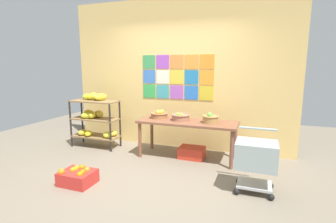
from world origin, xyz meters
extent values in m
plane|color=#776B5A|center=(0.00, 0.00, 0.00)|extent=(9.03, 9.03, 0.00)
cube|color=#E9C270|center=(0.00, 1.54, 1.46)|extent=(4.49, 0.06, 2.91)
cube|color=#3C9352|center=(-0.58, 1.51, 1.71)|extent=(0.27, 0.01, 0.27)
cube|color=purple|center=(-0.28, 1.51, 1.71)|extent=(0.27, 0.01, 0.27)
cube|color=orange|center=(0.01, 1.51, 1.71)|extent=(0.27, 0.01, 0.27)
cube|color=orange|center=(0.31, 1.51, 1.71)|extent=(0.27, 0.01, 0.27)
cube|color=orange|center=(0.60, 1.51, 1.71)|extent=(0.27, 0.01, 0.27)
cube|color=#3A74CB|center=(-0.58, 1.51, 1.41)|extent=(0.27, 0.01, 0.27)
cube|color=silver|center=(-0.28, 1.51, 1.41)|extent=(0.27, 0.01, 0.27)
cube|color=yellow|center=(0.01, 1.51, 1.41)|extent=(0.27, 0.01, 0.27)
cube|color=#2378B8|center=(0.31, 1.51, 1.41)|extent=(0.27, 0.01, 0.27)
cube|color=orange|center=(0.60, 1.51, 1.41)|extent=(0.27, 0.01, 0.27)
cube|color=green|center=(-0.58, 1.51, 1.12)|extent=(0.27, 0.01, 0.27)
cube|color=teal|center=(-0.28, 1.51, 1.12)|extent=(0.27, 0.01, 0.27)
cube|color=#A356BF|center=(0.01, 1.51, 1.12)|extent=(0.27, 0.01, 0.27)
cube|color=blue|center=(0.31, 1.51, 1.12)|extent=(0.27, 0.01, 0.27)
cube|color=gold|center=(0.60, 1.51, 1.12)|extent=(0.27, 0.01, 0.27)
cylinder|color=black|center=(-2.01, 0.78, 0.47)|extent=(0.04, 0.04, 0.95)
cylinder|color=black|center=(-1.08, 0.78, 0.47)|extent=(0.04, 0.04, 0.95)
cylinder|color=black|center=(-2.01, 1.14, 0.47)|extent=(0.04, 0.04, 0.95)
cylinder|color=black|center=(-1.08, 1.14, 0.47)|extent=(0.04, 0.04, 0.95)
cube|color=olive|center=(-1.54, 0.96, 0.22)|extent=(0.97, 0.39, 0.03)
ellipsoid|color=yellow|center=(-1.20, 1.03, 0.29)|extent=(0.28, 0.28, 0.11)
ellipsoid|color=yellow|center=(-1.23, 0.90, 0.29)|extent=(0.27, 0.28, 0.11)
ellipsoid|color=gold|center=(-1.66, 0.88, 0.28)|extent=(0.24, 0.31, 0.10)
ellipsoid|color=gold|center=(-1.80, 0.88, 0.29)|extent=(0.19, 0.24, 0.12)
cube|color=olive|center=(-1.54, 0.96, 0.58)|extent=(0.97, 0.39, 0.02)
ellipsoid|color=yellow|center=(-1.66, 0.91, 0.65)|extent=(0.29, 0.32, 0.13)
ellipsoid|color=yellow|center=(-1.52, 1.06, 0.66)|extent=(0.26, 0.22, 0.14)
ellipsoid|color=yellow|center=(-1.60, 0.94, 0.66)|extent=(0.28, 0.31, 0.14)
ellipsoid|color=yellow|center=(-1.79, 1.07, 0.66)|extent=(0.22, 0.25, 0.14)
cube|color=olive|center=(-1.54, 0.96, 0.94)|extent=(0.97, 0.39, 0.02)
ellipsoid|color=yellow|center=(-1.64, 1.06, 1.02)|extent=(0.18, 0.29, 0.14)
ellipsoid|color=yellow|center=(-1.62, 1.05, 1.02)|extent=(0.27, 0.25, 0.15)
ellipsoid|color=yellow|center=(-1.44, 1.04, 1.02)|extent=(0.22, 0.32, 0.14)
ellipsoid|color=yellow|center=(-1.76, 1.03, 1.01)|extent=(0.24, 0.16, 0.12)
cube|color=brown|center=(0.39, 0.98, 0.66)|extent=(1.74, 0.65, 0.04)
cylinder|color=brown|center=(-0.42, 0.71, 0.32)|extent=(0.06, 0.06, 0.64)
cylinder|color=brown|center=(1.20, 0.71, 0.32)|extent=(0.06, 0.06, 0.64)
cylinder|color=brown|center=(-0.42, 1.24, 0.32)|extent=(0.06, 0.06, 0.64)
cylinder|color=brown|center=(1.20, 1.24, 0.32)|extent=(0.06, 0.06, 0.64)
cylinder|color=#A56B51|center=(0.26, 0.99, 0.73)|extent=(0.31, 0.31, 0.10)
torus|color=#A06B4F|center=(0.26, 0.99, 0.77)|extent=(0.33, 0.33, 0.03)
sphere|color=#81D136|center=(0.28, 0.95, 0.79)|extent=(0.06, 0.06, 0.06)
sphere|color=#7CBE40|center=(0.21, 0.97, 0.79)|extent=(0.05, 0.05, 0.05)
sphere|color=#85BB31|center=(0.24, 0.95, 0.78)|extent=(0.05, 0.05, 0.05)
cylinder|color=#AC8047|center=(0.80, 0.97, 0.73)|extent=(0.26, 0.26, 0.12)
torus|color=#AA7C48|center=(0.80, 0.97, 0.79)|extent=(0.29, 0.29, 0.03)
sphere|color=#73B244|center=(0.79, 0.98, 0.81)|extent=(0.08, 0.08, 0.08)
sphere|color=#66B742|center=(0.78, 0.96, 0.81)|extent=(0.08, 0.08, 0.08)
sphere|color=#6DAF3F|center=(0.77, 1.00, 0.81)|extent=(0.08, 0.08, 0.08)
cylinder|color=#A36B41|center=(-0.18, 1.05, 0.72)|extent=(0.30, 0.30, 0.09)
torus|color=#AA6B45|center=(-0.18, 1.05, 0.77)|extent=(0.33, 0.33, 0.03)
sphere|color=gold|center=(-0.18, 1.06, 0.78)|extent=(0.10, 0.10, 0.10)
sphere|color=gold|center=(-0.17, 0.97, 0.79)|extent=(0.10, 0.10, 0.10)
sphere|color=gold|center=(-0.14, 1.10, 0.79)|extent=(0.09, 0.09, 0.09)
sphere|color=gold|center=(-0.13, 0.98, 0.79)|extent=(0.09, 0.09, 0.09)
sphere|color=gold|center=(-0.17, 1.08, 0.79)|extent=(0.08, 0.08, 0.08)
cube|color=red|center=(0.47, 0.99, 0.10)|extent=(0.44, 0.33, 0.20)
cube|color=red|center=(-0.76, -0.56, 0.09)|extent=(0.46, 0.37, 0.19)
sphere|color=orange|center=(-0.78, -0.43, 0.19)|extent=(0.09, 0.09, 0.09)
sphere|color=orange|center=(-0.85, -0.47, 0.19)|extent=(0.09, 0.09, 0.09)
sphere|color=orange|center=(-0.84, -0.56, 0.19)|extent=(0.08, 0.08, 0.08)
sphere|color=orange|center=(-0.64, -0.65, 0.19)|extent=(0.08, 0.08, 0.08)
sphere|color=orange|center=(-0.92, -0.69, 0.20)|extent=(0.09, 0.09, 0.09)
sphere|color=orange|center=(-0.66, -0.48, 0.19)|extent=(0.09, 0.09, 0.09)
sphere|color=orange|center=(-0.66, -0.58, 0.19)|extent=(0.08, 0.08, 0.08)
sphere|color=orange|center=(-0.82, -0.53, 0.19)|extent=(0.08, 0.08, 0.08)
sphere|color=orange|center=(-0.82, -0.51, 0.18)|extent=(0.08, 0.08, 0.08)
sphere|color=orange|center=(-0.83, -0.48, 0.19)|extent=(0.09, 0.09, 0.09)
sphere|color=black|center=(1.36, -0.10, 0.04)|extent=(0.08, 0.08, 0.08)
sphere|color=black|center=(1.78, -0.10, 0.04)|extent=(0.08, 0.08, 0.08)
sphere|color=black|center=(1.36, 0.22, 0.04)|extent=(0.08, 0.08, 0.08)
sphere|color=black|center=(1.78, 0.22, 0.04)|extent=(0.08, 0.08, 0.08)
cube|color=#A5A8AD|center=(1.57, 0.06, 0.10)|extent=(0.44, 0.34, 0.03)
cube|color=#98A8AA|center=(1.57, 0.06, 0.51)|extent=(0.52, 0.42, 0.33)
cylinder|color=#98A8AA|center=(1.57, 0.30, 0.80)|extent=(0.49, 0.03, 0.03)
camera|label=1|loc=(1.59, -3.27, 1.64)|focal=27.36mm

